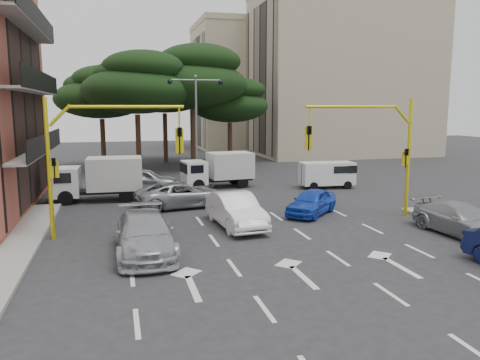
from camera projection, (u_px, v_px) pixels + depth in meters
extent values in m
plane|color=#28282B|center=(259.00, 237.00, 20.28)|extent=(120.00, 120.00, 0.00)
cube|color=gray|center=(197.00, 180.00, 35.55)|extent=(1.40, 6.00, 0.15)
cube|color=black|center=(23.00, 99.00, 24.35)|extent=(0.12, 14.72, 11.20)
cube|color=tan|center=(342.00, 77.00, 54.50)|extent=(20.00, 12.00, 18.00)
cube|color=black|center=(260.00, 80.00, 52.04)|extent=(0.12, 11.04, 16.20)
cube|color=tan|center=(255.00, 89.00, 64.35)|extent=(16.00, 12.00, 16.00)
cube|color=black|center=(198.00, 92.00, 62.39)|extent=(0.12, 11.04, 14.20)
cube|color=tan|center=(256.00, 26.00, 63.05)|extent=(16.15, 12.15, 0.70)
cylinder|color=#382616|center=(139.00, 144.00, 39.89)|extent=(0.44, 0.44, 4.95)
ellipsoid|color=black|center=(137.00, 91.00, 39.20)|extent=(9.15, 9.15, 3.87)
ellipsoid|color=black|center=(144.00, 68.00, 38.68)|extent=(6.86, 6.86, 2.86)
ellipsoid|color=black|center=(130.00, 75.00, 39.16)|extent=(6.07, 6.07, 2.64)
cylinder|color=#382616|center=(193.00, 139.00, 43.03)|extent=(0.44, 0.44, 5.40)
ellipsoid|color=black|center=(192.00, 85.00, 42.28)|extent=(9.98, 9.98, 4.22)
ellipsoid|color=black|center=(199.00, 61.00, 41.73)|extent=(7.49, 7.49, 3.12)
ellipsoid|color=black|center=(186.00, 69.00, 42.22)|extent=(6.62, 6.62, 2.88)
cylinder|color=#382616|center=(103.00, 144.00, 42.99)|extent=(0.44, 0.44, 4.50)
ellipsoid|color=black|center=(101.00, 99.00, 42.36)|extent=(8.32, 8.32, 3.52)
ellipsoid|color=black|center=(107.00, 80.00, 41.87)|extent=(6.24, 6.24, 2.60)
ellipsoid|color=black|center=(95.00, 86.00, 42.34)|extent=(5.52, 5.52, 2.40)
cylinder|color=#382616|center=(230.00, 143.00, 46.06)|extent=(0.44, 0.44, 4.05)
ellipsoid|color=black|center=(230.00, 106.00, 45.49)|extent=(7.49, 7.49, 3.17)
ellipsoid|color=black|center=(237.00, 90.00, 45.03)|extent=(5.62, 5.62, 2.34)
ellipsoid|color=black|center=(224.00, 95.00, 45.49)|extent=(4.97, 4.97, 2.16)
cylinder|color=#382616|center=(165.00, 138.00, 47.34)|extent=(0.44, 0.44, 4.95)
ellipsoid|color=black|center=(164.00, 93.00, 46.65)|extent=(9.15, 9.15, 3.87)
ellipsoid|color=black|center=(170.00, 74.00, 46.13)|extent=(6.86, 6.86, 2.86)
ellipsoid|color=black|center=(159.00, 80.00, 46.60)|extent=(6.07, 6.07, 2.64)
cylinder|color=gold|center=(408.00, 158.00, 23.90)|extent=(0.18, 0.18, 6.00)
cylinder|color=gold|center=(401.00, 114.00, 23.41)|extent=(0.95, 0.14, 0.95)
cylinder|color=gold|center=(352.00, 107.00, 22.66)|extent=(4.80, 0.14, 0.14)
cylinder|color=gold|center=(310.00, 116.00, 22.18)|extent=(0.08, 0.08, 0.90)
imported|color=black|center=(309.00, 138.00, 22.34)|extent=(0.20, 0.24, 1.20)
cube|color=gold|center=(308.00, 138.00, 22.41)|extent=(0.36, 0.06, 1.10)
imported|color=black|center=(406.00, 159.00, 23.70)|extent=(0.16, 0.20, 1.00)
cube|color=gold|center=(405.00, 158.00, 23.80)|extent=(0.35, 0.08, 0.70)
cylinder|color=gold|center=(49.00, 170.00, 19.55)|extent=(0.18, 0.18, 6.00)
cylinder|color=gold|center=(60.00, 115.00, 19.34)|extent=(0.95, 0.14, 0.95)
cylinder|color=gold|center=(128.00, 107.00, 19.98)|extent=(4.80, 0.14, 0.14)
cylinder|color=gold|center=(179.00, 117.00, 20.61)|extent=(0.08, 0.08, 0.90)
imported|color=black|center=(180.00, 141.00, 20.77)|extent=(0.20, 0.24, 1.20)
cube|color=gold|center=(179.00, 141.00, 20.85)|extent=(0.36, 0.06, 1.10)
imported|color=black|center=(54.00, 170.00, 19.46)|extent=(0.16, 0.20, 1.00)
cube|color=gold|center=(54.00, 170.00, 19.56)|extent=(0.35, 0.08, 0.70)
cylinder|color=slate|center=(196.00, 130.00, 34.95)|extent=(0.16, 0.16, 7.50)
cylinder|color=slate|center=(183.00, 80.00, 34.16)|extent=(1.80, 0.10, 0.10)
sphere|color=black|center=(170.00, 82.00, 33.93)|extent=(0.36, 0.36, 0.36)
cylinder|color=slate|center=(208.00, 80.00, 34.62)|extent=(1.80, 0.10, 0.10)
sphere|color=black|center=(221.00, 82.00, 34.89)|extent=(0.36, 0.36, 0.36)
sphere|color=slate|center=(196.00, 76.00, 34.35)|extent=(0.24, 0.24, 0.24)
imported|color=white|center=(236.00, 210.00, 21.96)|extent=(2.07, 4.92, 1.58)
imported|color=#173FBE|center=(312.00, 202.00, 24.46)|extent=(3.92, 3.87, 1.34)
imported|color=#A7AAAF|center=(145.00, 234.00, 17.88)|extent=(2.21, 5.37, 1.55)
imported|color=#93979A|center=(182.00, 195.00, 26.25)|extent=(5.45, 3.12, 1.43)
imported|color=#A1A4A9|center=(145.00, 179.00, 31.56)|extent=(4.58, 2.48, 1.48)
imported|color=#95979C|center=(461.00, 220.00, 20.57)|extent=(2.34, 4.90, 1.38)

